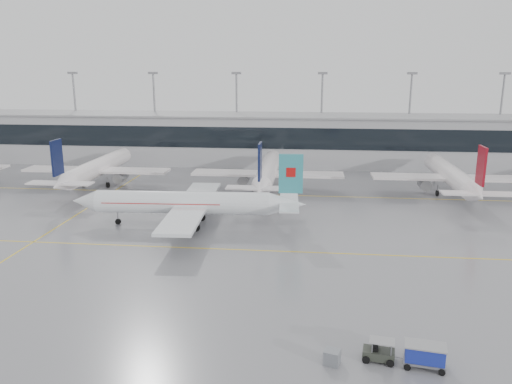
# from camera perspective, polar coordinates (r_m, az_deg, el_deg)

# --- Properties ---
(ground) EXTENTS (320.00, 320.00, 0.00)m
(ground) POSITION_cam_1_polar(r_m,az_deg,el_deg) (66.95, -1.09, -6.64)
(ground) COLOR gray
(ground) RESTS_ON ground
(taxi_line_main) EXTENTS (120.00, 0.25, 0.01)m
(taxi_line_main) POSITION_cam_1_polar(r_m,az_deg,el_deg) (66.95, -1.09, -6.63)
(taxi_line_main) COLOR yellow
(taxi_line_main) RESTS_ON ground
(taxi_line_north) EXTENTS (120.00, 0.25, 0.01)m
(taxi_line_north) POSITION_cam_1_polar(r_m,az_deg,el_deg) (95.46, 1.14, -0.31)
(taxi_line_north) COLOR yellow
(taxi_line_north) RESTS_ON ground
(taxi_line_cross) EXTENTS (0.25, 60.00, 0.01)m
(taxi_line_cross) POSITION_cam_1_polar(r_m,az_deg,el_deg) (89.13, -19.36, -2.16)
(taxi_line_cross) COLOR yellow
(taxi_line_cross) RESTS_ON ground
(terminal) EXTENTS (180.00, 15.00, 12.00)m
(terminal) POSITION_cam_1_polar(r_m,az_deg,el_deg) (125.65, 2.41, 5.94)
(terminal) COLOR #A7A7AB
(terminal) RESTS_ON ground
(terminal_glass) EXTENTS (180.00, 0.20, 5.00)m
(terminal_glass) POSITION_cam_1_polar(r_m,az_deg,el_deg) (117.98, 2.18, 6.15)
(terminal_glass) COLOR black
(terminal_glass) RESTS_ON ground
(terminal_roof) EXTENTS (182.00, 16.00, 0.40)m
(terminal_roof) POSITION_cam_1_polar(r_m,az_deg,el_deg) (124.93, 2.44, 8.76)
(terminal_roof) COLOR gray
(terminal_roof) RESTS_ON ground
(light_masts) EXTENTS (156.40, 1.00, 22.60)m
(light_masts) POSITION_cam_1_polar(r_m,az_deg,el_deg) (130.80, 2.62, 9.49)
(light_masts) COLOR gray
(light_masts) RESTS_ON ground
(air_canada_jet) EXTENTS (36.15, 28.83, 11.32)m
(air_canada_jet) POSITION_cam_1_polar(r_m,az_deg,el_deg) (76.53, -7.46, -1.28)
(air_canada_jet) COLOR white
(air_canada_jet) RESTS_ON ground
(parked_jet_b) EXTENTS (29.64, 36.96, 11.72)m
(parked_jet_b) POSITION_cam_1_polar(r_m,az_deg,el_deg) (106.86, -17.74, 2.61)
(parked_jet_b) COLOR white
(parked_jet_b) RESTS_ON ground
(parked_jet_c) EXTENTS (29.64, 36.96, 11.72)m
(parked_jet_c) POSITION_cam_1_polar(r_m,az_deg,el_deg) (98.21, 1.33, 2.32)
(parked_jet_c) COLOR white
(parked_jet_c) RESTS_ON ground
(parked_jet_d) EXTENTS (29.64, 36.96, 11.72)m
(parked_jet_d) POSITION_cam_1_polar(r_m,az_deg,el_deg) (101.59, 21.42, 1.74)
(parked_jet_d) COLOR white
(parked_jet_d) RESTS_ON ground
(baggage_tug) EXTENTS (3.95, 2.00, 1.88)m
(baggage_tug) POSITION_cam_1_polar(r_m,az_deg,el_deg) (44.52, 13.83, -17.46)
(baggage_tug) COLOR #2E322A
(baggage_tug) RESTS_ON ground
(baggage_cart) EXTENTS (3.51, 2.32, 2.02)m
(baggage_cart) POSITION_cam_1_polar(r_m,az_deg,el_deg) (44.41, 18.73, -17.13)
(baggage_cart) COLOR gray
(baggage_cart) RESTS_ON ground
(gse_unit) EXTENTS (1.53, 1.47, 1.24)m
(gse_unit) POSITION_cam_1_polar(r_m,az_deg,el_deg) (43.38, 8.69, -18.16)
(gse_unit) COLOR slate
(gse_unit) RESTS_ON ground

